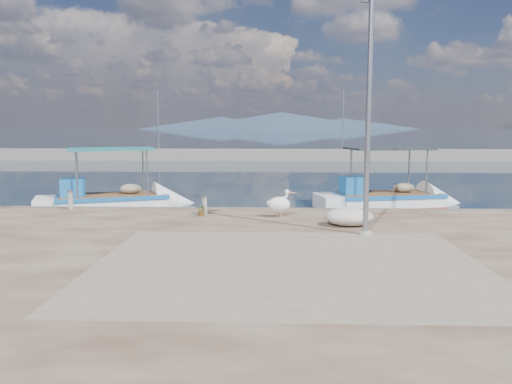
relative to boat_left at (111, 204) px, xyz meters
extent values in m
plane|color=#162635|center=(6.65, -7.55, -0.25)|extent=(1400.00, 1400.00, 0.00)
cube|color=#472A1E|center=(6.65, -13.55, 0.00)|extent=(44.00, 22.00, 0.50)
cube|color=gray|center=(7.65, -10.55, 0.25)|extent=(9.00, 7.00, 0.01)
cube|color=gray|center=(6.65, 32.45, 0.35)|extent=(120.00, 2.20, 1.20)
cylinder|color=gray|center=(-5.35, 32.45, 3.75)|extent=(0.16, 0.16, 7.00)
cylinder|color=gray|center=(14.65, 32.45, 3.75)|extent=(0.16, 0.16, 7.00)
cone|color=#28384C|center=(-63.35, 642.45, 7.75)|extent=(220.00, 220.00, 16.00)
cone|color=#28384C|center=(16.65, 642.45, 10.75)|extent=(280.00, 280.00, 22.00)
cone|color=#28384C|center=(96.65, 642.45, 6.75)|extent=(200.00, 200.00, 14.00)
cube|color=white|center=(0.06, 0.02, -0.16)|extent=(6.98, 4.39, 1.09)
cube|color=#185D9E|center=(0.06, 0.02, 0.32)|extent=(5.27, 3.80, 0.16)
cube|color=#B51626|center=(0.06, 0.02, -0.23)|extent=(5.26, 3.77, 0.14)
cube|color=#185D9E|center=(-1.49, -0.56, 0.78)|extent=(1.33, 1.33, 0.80)
cube|color=#185E63|center=(0.06, 0.02, 2.44)|extent=(4.15, 3.23, 0.09)
cube|color=white|center=(12.50, 1.05, -0.16)|extent=(6.95, 3.53, 1.09)
cube|color=#185D9E|center=(12.50, 1.05, 0.32)|extent=(5.15, 3.21, 0.16)
cube|color=#B51626|center=(12.50, 1.05, -0.23)|extent=(5.14, 3.18, 0.14)
cube|color=#185D9E|center=(10.88, 0.69, 0.78)|extent=(1.23, 1.23, 0.80)
cube|color=#22272B|center=(12.50, 1.05, 2.44)|extent=(4.01, 2.79, 0.09)
cylinder|color=tan|center=(7.43, -4.49, 0.38)|extent=(0.03, 0.03, 0.26)
cylinder|color=tan|center=(7.55, -4.52, 0.38)|extent=(0.03, 0.03, 0.26)
ellipsoid|color=white|center=(7.49, -4.50, 0.71)|extent=(0.85, 0.62, 0.55)
cylinder|color=white|center=(7.72, -4.55, 0.98)|extent=(0.19, 0.13, 0.47)
sphere|color=white|center=(7.76, -4.56, 1.18)|extent=(0.16, 0.16, 0.16)
cone|color=#E8885A|center=(7.94, -4.60, 1.15)|extent=(0.38, 0.16, 0.11)
cylinder|color=gray|center=(10.02, -7.22, 3.75)|extent=(0.16, 0.16, 7.00)
cylinder|color=gray|center=(10.02, -7.22, 0.30)|extent=(0.44, 0.44, 0.10)
cube|color=gray|center=(10.02, -6.57, 7.10)|extent=(0.35, 0.18, 0.12)
cylinder|color=gray|center=(4.79, -4.06, 0.59)|extent=(0.17, 0.17, 0.67)
cylinder|color=gray|center=(4.79, -4.06, 0.92)|extent=(0.23, 0.23, 0.06)
cylinder|color=gray|center=(-0.57, -3.06, 0.61)|extent=(0.18, 0.18, 0.71)
cylinder|color=gray|center=(-0.57, -3.06, 0.96)|extent=(0.24, 0.24, 0.06)
imported|color=#33722D|center=(4.72, -4.32, 0.46)|extent=(0.43, 0.40, 0.42)
ellipsoid|color=silver|center=(9.73, -5.90, 0.54)|extent=(1.56, 1.17, 0.59)
camera|label=1|loc=(7.31, -21.85, 3.45)|focal=35.00mm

